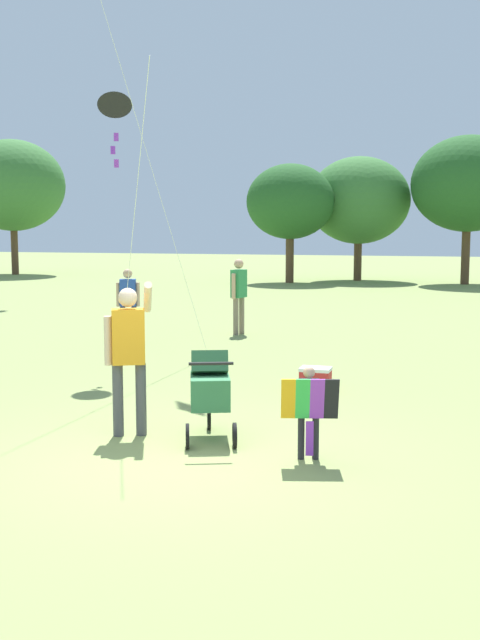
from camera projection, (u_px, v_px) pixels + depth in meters
ground_plane at (184, 459)px, 8.01m from camera, size 120.00×120.00×0.00m
treeline_distant at (287, 192)px, 34.66m from camera, size 34.76×6.24×6.93m
child_with_butterfly_kite at (309, 404)px, 7.90m from camera, size 0.61×0.42×0.99m
person_adult_flyer at (129, 347)px, 8.80m from camera, size 0.56×0.66×1.81m
stroller at (210, 387)px, 8.72m from camera, size 0.76×1.12×1.03m
kite_adult_black at (115, 109)px, 12.76m from camera, size 2.68×4.24×4.68m
person_couple_left at (239, 290)px, 17.29m from camera, size 0.31×0.54×1.72m
person_back_turned at (128, 299)px, 16.18m from camera, size 0.48×0.31×1.55m
cooler_box at (315, 379)px, 11.35m from camera, size 0.45×0.33×0.35m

